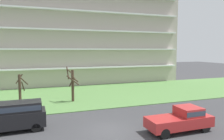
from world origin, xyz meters
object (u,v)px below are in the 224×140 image
object	(u,v)px
tree_center	(72,84)
van_black_center_left	(12,114)
tree_left	(20,89)
pickup_red_near_left	(181,119)

from	to	relation	value
tree_center	van_black_center_left	size ratio (longest dim) A/B	0.86
tree_left	pickup_red_near_left	size ratio (longest dim) A/B	0.70
tree_center	pickup_red_near_left	world-z (taller)	tree_center
tree_left	van_black_center_left	world-z (taller)	tree_left
tree_left	pickup_red_near_left	distance (m)	18.11
tree_left	tree_center	world-z (taller)	tree_center
tree_left	van_black_center_left	distance (m)	8.20
tree_left	pickup_red_near_left	bearing A→B (deg)	-44.51
tree_center	pickup_red_near_left	size ratio (longest dim) A/B	0.83
pickup_red_near_left	van_black_center_left	world-z (taller)	van_black_center_left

